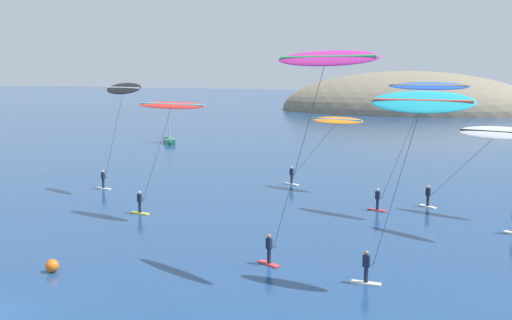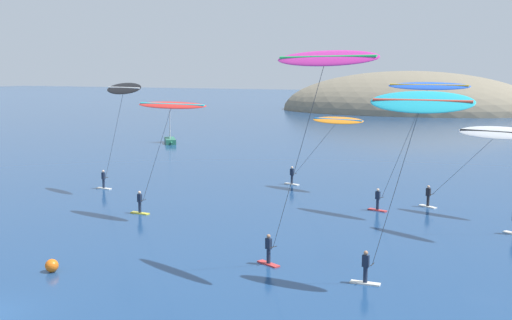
% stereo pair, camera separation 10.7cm
% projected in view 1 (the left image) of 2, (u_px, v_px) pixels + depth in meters
% --- Properties ---
extents(headland_island, '(99.50, 42.65, 20.60)m').
position_uv_depth(headland_island, '(449.00, 113.00, 159.42)').
color(headland_island, slate).
rests_on(headland_island, ground).
extents(sailboat_near, '(4.34, 5.33, 5.70)m').
position_uv_depth(sailboat_near, '(169.00, 139.00, 92.89)').
color(sailboat_near, '#23664C').
rests_on(sailboat_near, ground).
extents(kitesurfer_magenta, '(7.47, 3.34, 11.62)m').
position_uv_depth(kitesurfer_magenta, '(321.00, 75.00, 31.32)').
color(kitesurfer_magenta, red).
rests_on(kitesurfer_magenta, ground).
extents(kitesurfer_cyan, '(5.69, 1.55, 9.70)m').
position_uv_depth(kitesurfer_cyan, '(417.00, 116.00, 29.82)').
color(kitesurfer_cyan, silver).
rests_on(kitesurfer_cyan, ground).
extents(kitesurfer_red, '(7.12, 2.06, 8.45)m').
position_uv_depth(kitesurfer_red, '(169.00, 114.00, 44.92)').
color(kitesurfer_red, yellow).
rests_on(kitesurfer_red, ground).
extents(kitesurfer_black, '(6.37, 2.60, 9.58)m').
position_uv_depth(kitesurfer_black, '(122.00, 97.00, 54.29)').
color(kitesurfer_black, silver).
rests_on(kitesurfer_black, ground).
extents(kitesurfer_white, '(8.75, 3.35, 6.63)m').
position_uv_depth(kitesurfer_white, '(493.00, 138.00, 46.07)').
color(kitesurfer_white, silver).
rests_on(kitesurfer_white, ground).
extents(kitesurfer_blue, '(7.54, 2.72, 9.81)m').
position_uv_depth(kitesurfer_blue, '(424.00, 96.00, 45.27)').
color(kitesurfer_blue, red).
rests_on(kitesurfer_blue, ground).
extents(kitesurfer_orange, '(8.17, 2.91, 6.58)m').
position_uv_depth(kitesurfer_orange, '(334.00, 125.00, 56.08)').
color(kitesurfer_orange, silver).
rests_on(kitesurfer_orange, ground).
extents(marker_buoy, '(0.70, 0.70, 0.70)m').
position_uv_depth(marker_buoy, '(52.00, 266.00, 33.84)').
color(marker_buoy, orange).
rests_on(marker_buoy, ground).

